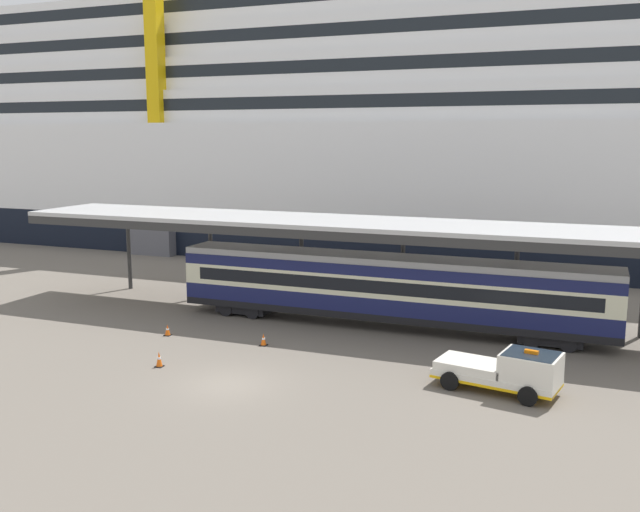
# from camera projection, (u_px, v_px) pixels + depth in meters

# --- Properties ---
(ground_plane) EXTENTS (400.00, 400.00, 0.00)m
(ground_plane) POSITION_uv_depth(u_px,v_px,m) (228.00, 384.00, 30.47)
(ground_plane) COLOR #6A6157
(cruise_ship) EXTENTS (155.66, 28.60, 32.55)m
(cruise_ship) POSITION_uv_depth(u_px,v_px,m) (305.00, 134.00, 72.42)
(cruise_ship) COLOR black
(cruise_ship) RESTS_ON ground
(platform_canopy) EXTENTS (46.51, 6.19, 5.96)m
(platform_canopy) POSITION_uv_depth(u_px,v_px,m) (391.00, 227.00, 39.00)
(platform_canopy) COLOR #B3B3B3
(platform_canopy) RESTS_ON ground
(train_carriage) EXTENTS (24.65, 2.81, 4.11)m
(train_carriage) POSITION_uv_depth(u_px,v_px,m) (388.00, 288.00, 39.17)
(train_carriage) COLOR black
(train_carriage) RESTS_ON ground
(service_truck) EXTENTS (5.48, 2.96, 2.02)m
(service_truck) POSITION_uv_depth(u_px,v_px,m) (508.00, 370.00, 29.33)
(service_truck) COLOR silver
(service_truck) RESTS_ON ground
(traffic_cone_near) EXTENTS (0.36, 0.36, 0.64)m
(traffic_cone_near) POSITION_uv_depth(u_px,v_px,m) (263.00, 340.00, 36.09)
(traffic_cone_near) COLOR black
(traffic_cone_near) RESTS_ON ground
(traffic_cone_mid) EXTENTS (0.36, 0.36, 0.74)m
(traffic_cone_mid) POSITION_uv_depth(u_px,v_px,m) (159.00, 359.00, 32.74)
(traffic_cone_mid) COLOR black
(traffic_cone_mid) RESTS_ON ground
(traffic_cone_far) EXTENTS (0.36, 0.36, 0.63)m
(traffic_cone_far) POSITION_uv_depth(u_px,v_px,m) (168.00, 330.00, 37.91)
(traffic_cone_far) COLOR black
(traffic_cone_far) RESTS_ON ground
(dockside_crane) EXTENTS (15.08, 4.40, 53.99)m
(dockside_crane) POSITION_uv_depth(u_px,v_px,m) (163.00, 74.00, 62.43)
(dockside_crane) COLOR #595960
(dockside_crane) RESTS_ON ground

